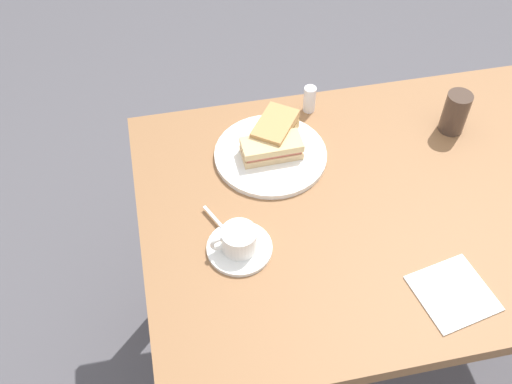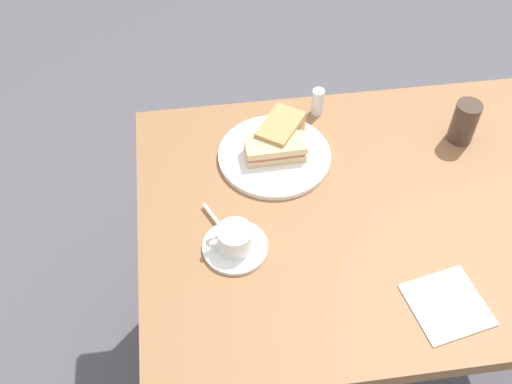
# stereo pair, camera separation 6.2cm
# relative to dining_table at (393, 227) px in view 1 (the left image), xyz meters

# --- Properties ---
(ground_plane) EXTENTS (6.00, 6.00, 0.00)m
(ground_plane) POSITION_rel_dining_table_xyz_m (0.00, 0.00, -0.65)
(ground_plane) COLOR #514E53
(dining_table) EXTENTS (1.24, 0.81, 0.77)m
(dining_table) POSITION_rel_dining_table_xyz_m (0.00, 0.00, 0.00)
(dining_table) COLOR brown
(dining_table) RESTS_ON ground_plane
(sandwich_plate) EXTENTS (0.28, 0.28, 0.01)m
(sandwich_plate) POSITION_rel_dining_table_xyz_m (-0.28, 0.19, 0.12)
(sandwich_plate) COLOR white
(sandwich_plate) RESTS_ON dining_table
(sandwich_front) EXTENTS (0.15, 0.07, 0.05)m
(sandwich_front) POSITION_rel_dining_table_xyz_m (-0.27, 0.19, 0.15)
(sandwich_front) COLOR #D9B27B
(sandwich_front) RESTS_ON sandwich_plate
(sandwich_back) EXTENTS (0.14, 0.15, 0.06)m
(sandwich_back) POSITION_rel_dining_table_xyz_m (-0.25, 0.24, 0.16)
(sandwich_back) COLOR tan
(sandwich_back) RESTS_ON sandwich_plate
(coffee_saucer) EXTENTS (0.15, 0.15, 0.01)m
(coffee_saucer) POSITION_rel_dining_table_xyz_m (-0.40, -0.07, 0.12)
(coffee_saucer) COLOR white
(coffee_saucer) RESTS_ON dining_table
(coffee_cup) EXTENTS (0.10, 0.08, 0.06)m
(coffee_cup) POSITION_rel_dining_table_xyz_m (-0.41, -0.07, 0.16)
(coffee_cup) COLOR white
(coffee_cup) RESTS_ON coffee_saucer
(spoon) EXTENTS (0.05, 0.09, 0.01)m
(spoon) POSITION_rel_dining_table_xyz_m (-0.44, -0.00, 0.13)
(spoon) COLOR silver
(spoon) RESTS_ON coffee_saucer
(napkin) EXTENTS (0.18, 0.18, 0.00)m
(napkin) POSITION_rel_dining_table_xyz_m (0.01, -0.27, 0.12)
(napkin) COLOR white
(napkin) RESTS_ON dining_table
(salt_shaker) EXTENTS (0.03, 0.03, 0.08)m
(salt_shaker) POSITION_rel_dining_table_xyz_m (-0.14, 0.34, 0.15)
(salt_shaker) COLOR silver
(salt_shaker) RESTS_ON dining_table
(drinking_glass) EXTENTS (0.06, 0.06, 0.11)m
(drinking_glass) POSITION_rel_dining_table_xyz_m (0.21, 0.20, 0.17)
(drinking_glass) COLOR #48362C
(drinking_glass) RESTS_ON dining_table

